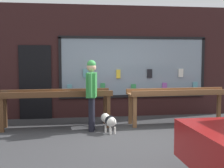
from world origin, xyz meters
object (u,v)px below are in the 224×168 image
Objects in this scene: display_table_left at (56,97)px; person_browsing at (92,90)px; small_dog at (109,121)px; display_table_right at (179,96)px.

person_browsing reaches higher than display_table_left.
small_dog is (0.39, -0.26, -0.71)m from person_browsing.
display_table_right is 1.63× the size of person_browsing.
display_table_left is at bearing 71.93° from person_browsing.
person_browsing is 2.95× the size of small_dog.
display_table_left is at bearing -180.00° from display_table_right.
display_table_right is 2.15m from small_dog.
person_browsing is (0.85, -0.46, 0.23)m from display_table_left.
person_browsing reaches higher than display_table_right.
person_browsing is at bearing 34.41° from small_dog.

